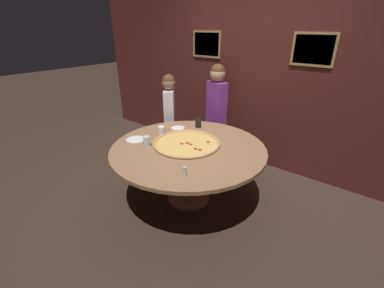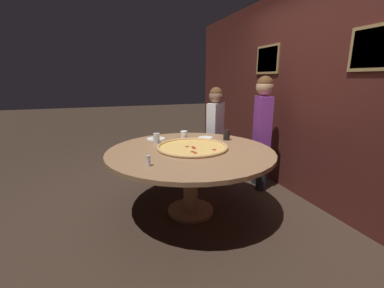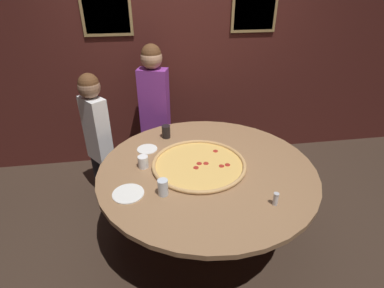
% 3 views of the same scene
% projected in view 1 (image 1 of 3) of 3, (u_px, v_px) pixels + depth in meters
% --- Properties ---
extents(ground_plane, '(24.00, 24.00, 0.00)m').
position_uv_depth(ground_plane, '(189.00, 199.00, 3.28)').
color(ground_plane, '#38281E').
extents(back_wall, '(6.40, 0.08, 2.60)m').
position_uv_depth(back_wall, '(252.00, 78.00, 3.80)').
color(back_wall, '#4C1E19').
rests_on(back_wall, ground_plane).
extents(dining_table, '(1.79, 1.79, 0.74)m').
position_uv_depth(dining_table, '(188.00, 155.00, 3.02)').
color(dining_table, '#936B47').
rests_on(dining_table, ground_plane).
extents(giant_pizza, '(0.79, 0.79, 0.03)m').
position_uv_depth(giant_pizza, '(187.00, 143.00, 3.03)').
color(giant_pizza, '#EAB75B').
rests_on(giant_pizza, dining_table).
extents(drink_cup_by_shaker, '(0.08, 0.08, 0.13)m').
position_uv_depth(drink_cup_by_shaker, '(198.00, 123.00, 3.52)').
color(drink_cup_by_shaker, black).
rests_on(drink_cup_by_shaker, dining_table).
extents(drink_cup_near_left, '(0.08, 0.08, 0.13)m').
position_uv_depth(drink_cup_near_left, '(147.00, 141.00, 2.95)').
color(drink_cup_near_left, silver).
rests_on(drink_cup_near_left, dining_table).
extents(drink_cup_front_edge, '(0.09, 0.09, 0.10)m').
position_uv_depth(drink_cup_front_edge, '(161.00, 130.00, 3.31)').
color(drink_cup_front_edge, white).
rests_on(drink_cup_front_edge, dining_table).
extents(white_plate_far_back, '(0.18, 0.18, 0.01)m').
position_uv_depth(white_plate_far_back, '(178.00, 128.00, 3.50)').
color(white_plate_far_back, white).
rests_on(white_plate_far_back, dining_table).
extents(white_plate_near_front, '(0.23, 0.23, 0.01)m').
position_uv_depth(white_plate_near_front, '(136.00, 139.00, 3.15)').
color(white_plate_near_front, white).
rests_on(white_plate_near_front, dining_table).
extents(condiment_shaker, '(0.04, 0.04, 0.10)m').
position_uv_depth(condiment_shaker, '(185.00, 172.00, 2.37)').
color(condiment_shaker, silver).
rests_on(condiment_shaker, dining_table).
extents(diner_centre_back, '(0.30, 0.35, 1.37)m').
position_uv_depth(diner_centre_back, '(170.00, 113.00, 4.02)').
color(diner_centre_back, '#232328').
rests_on(diner_centre_back, ground_plane).
extents(diner_side_right, '(0.40, 0.26, 1.52)m').
position_uv_depth(diner_side_right, '(216.00, 108.00, 3.95)').
color(diner_side_right, '#232328').
rests_on(diner_side_right, ground_plane).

